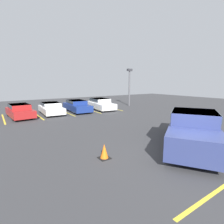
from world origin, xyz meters
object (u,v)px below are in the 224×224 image
at_px(parked_sedan_b, 51,108).
at_px(wheel_stop_curb, 72,107).
at_px(parked_sedan_d, 100,104).
at_px(parked_sedan_a, 20,110).
at_px(parked_sedan_c, 77,105).
at_px(pickup_truck, 193,128).
at_px(traffic_cone, 104,152).
at_px(light_post, 129,83).

relative_size(parked_sedan_b, wheel_stop_curb, 2.29).
bearing_deg(wheel_stop_curb, parked_sedan_d, -55.90).
distance_m(parked_sedan_a, parked_sedan_b, 2.81).
xyz_separation_m(parked_sedan_b, wheel_stop_curb, (3.44, 3.03, -0.55)).
bearing_deg(parked_sedan_d, wheel_stop_curb, -140.44).
distance_m(parked_sedan_a, parked_sedan_c, 5.59).
bearing_deg(pickup_truck, traffic_cone, 131.84).
xyz_separation_m(pickup_truck, wheel_stop_curb, (0.10, 16.08, -0.84)).
relative_size(light_post, traffic_cone, 7.73).
xyz_separation_m(parked_sedan_a, traffic_cone, (1.75, -11.65, -0.35)).
bearing_deg(parked_sedan_a, parked_sedan_b, 89.29).
distance_m(pickup_truck, light_post, 15.31).
relative_size(parked_sedan_d, wheel_stop_curb, 2.57).
bearing_deg(light_post, parked_sedan_a, -177.69).
height_order(parked_sedan_a, parked_sedan_b, parked_sedan_a).
bearing_deg(wheel_stop_curb, parked_sedan_b, -138.69).
relative_size(parked_sedan_c, light_post, 0.98).
relative_size(traffic_cone, wheel_stop_curb, 0.33).
height_order(parked_sedan_a, wheel_stop_curb, parked_sedan_a).
bearing_deg(parked_sedan_b, pickup_truck, 17.13).
relative_size(parked_sedan_a, parked_sedan_b, 1.02).
bearing_deg(parked_sedan_d, pickup_truck, -4.52).
height_order(parked_sedan_d, traffic_cone, parked_sedan_d).
bearing_deg(traffic_cone, pickup_truck, -15.45).
relative_size(pickup_truck, traffic_cone, 9.84).
bearing_deg(parked_sedan_c, parked_sedan_d, 89.59).
xyz_separation_m(pickup_truck, traffic_cone, (-4.40, 1.22, -0.62)).
height_order(parked_sedan_a, light_post, light_post).
distance_m(pickup_truck, wheel_stop_curb, 16.10).
relative_size(parked_sedan_d, light_post, 1.00).
bearing_deg(parked_sedan_c, wheel_stop_curb, 171.05).
height_order(light_post, traffic_cone, light_post).
distance_m(pickup_truck, parked_sedan_a, 14.27).
bearing_deg(parked_sedan_b, traffic_cone, -2.35).
distance_m(pickup_truck, parked_sedan_c, 13.09).
bearing_deg(light_post, parked_sedan_c, -177.55).
bearing_deg(parked_sedan_a, parked_sedan_d, 85.62).
bearing_deg(wheel_stop_curb, light_post, -20.94).
relative_size(parked_sedan_b, light_post, 0.89).
xyz_separation_m(parked_sedan_c, wheel_stop_curb, (0.67, 3.00, -0.58)).
bearing_deg(pickup_truck, parked_sedan_c, 59.77).
xyz_separation_m(pickup_truck, parked_sedan_a, (-6.15, 12.87, -0.27)).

